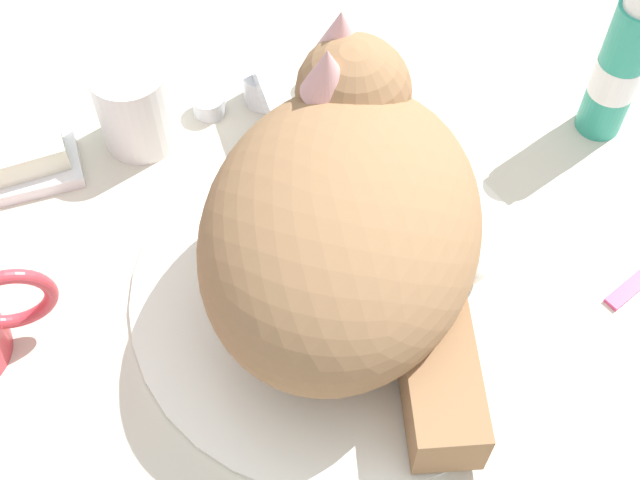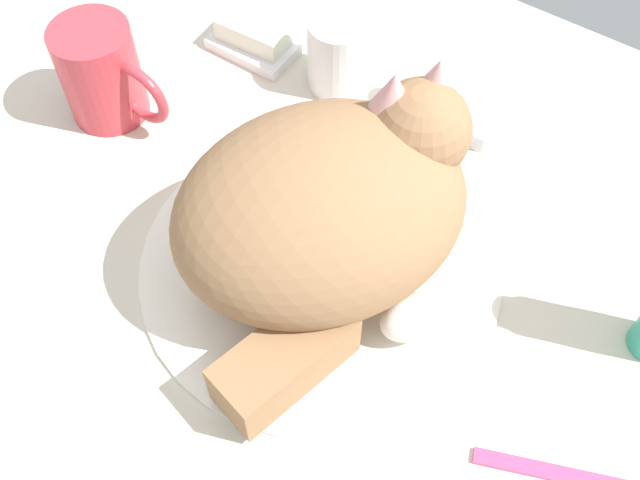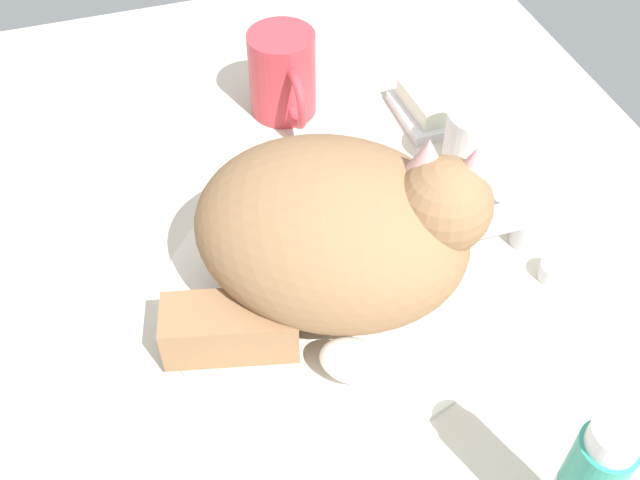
{
  "view_description": "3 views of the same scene",
  "coord_description": "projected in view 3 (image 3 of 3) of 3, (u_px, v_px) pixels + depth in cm",
  "views": [
    {
      "loc": [
        -11.25,
        -30.58,
        56.29
      ],
      "look_at": [
        -0.83,
        2.02,
        4.51
      ],
      "focal_mm": 48.61,
      "sensor_mm": 36.0,
      "label": 1
    },
    {
      "loc": [
        19.46,
        -28.59,
        56.07
      ],
      "look_at": [
        1.06,
        -1.6,
        6.95
      ],
      "focal_mm": 42.78,
      "sensor_mm": 36.0,
      "label": 2
    },
    {
      "loc": [
        41.13,
        -14.31,
        54.64
      ],
      "look_at": [
        -2.22,
        -0.24,
        4.79
      ],
      "focal_mm": 42.15,
      "sensor_mm": 36.0,
      "label": 3
    }
  ],
  "objects": [
    {
      "name": "sink_basin",
      "position": [
        330.0,
        288.0,
        0.69
      ],
      "size": [
        31.13,
        31.13,
        0.87
      ],
      "primitive_type": "cylinder",
      "color": "white",
      "rests_on": "ground_plane"
    },
    {
      "name": "coffee_mug",
      "position": [
        283.0,
        75.0,
        0.84
      ],
      "size": [
        12.06,
        7.57,
        9.95
      ],
      "color": "#C63842",
      "rests_on": "ground_plane"
    },
    {
      "name": "ground_plane",
      "position": [
        330.0,
        301.0,
        0.71
      ],
      "size": [
        110.0,
        82.5,
        3.0
      ],
      "primitive_type": "cube",
      "color": "beige"
    },
    {
      "name": "faucet",
      "position": [
        516.0,
        228.0,
        0.72
      ],
      "size": [
        12.66,
        11.28,
        5.25
      ],
      "color": "silver",
      "rests_on": "ground_plane"
    },
    {
      "name": "cat",
      "position": [
        338.0,
        233.0,
        0.63
      ],
      "size": [
        28.53,
        31.1,
        16.51
      ],
      "color": "#936B47",
      "rests_on": "sink_basin"
    },
    {
      "name": "soap_dish",
      "position": [
        426.0,
        113.0,
        0.87
      ],
      "size": [
        9.0,
        6.4,
        1.2
      ],
      "primitive_type": "cube",
      "color": "white",
      "rests_on": "ground_plane"
    },
    {
      "name": "rinse_cup",
      "position": [
        474.0,
        144.0,
        0.78
      ],
      "size": [
        6.26,
        6.26,
        7.76
      ],
      "color": "white",
      "rests_on": "ground_plane"
    },
    {
      "name": "soap_bar",
      "position": [
        428.0,
        101.0,
        0.85
      ],
      "size": [
        7.6,
        4.87,
        2.36
      ],
      "primitive_type": "cube",
      "rotation": [
        0.0,
        0.0,
        0.06
      ],
      "color": "silver",
      "rests_on": "soap_dish"
    }
  ]
}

